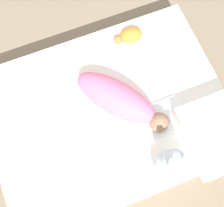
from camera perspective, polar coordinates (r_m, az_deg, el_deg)
ground_plane at (r=1.95m, az=-0.54°, el=-3.47°), size 12.00×12.00×0.00m
bed_mattress at (r=1.84m, az=-0.58°, el=-2.49°), size 1.31×1.00×0.23m
burp_cloth at (r=1.72m, az=9.24°, el=-2.57°), size 0.23×0.18×0.02m
swaddled_baby at (r=1.67m, az=1.31°, el=0.73°), size 0.44×0.51×0.15m
pillow at (r=1.72m, az=19.05°, el=-5.20°), size 0.35×0.39×0.11m
bunny_plush at (r=1.56m, az=10.89°, el=-11.07°), size 0.16×0.16×0.32m
turtle_plush at (r=1.89m, az=3.23°, el=12.30°), size 0.17×0.10×0.07m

